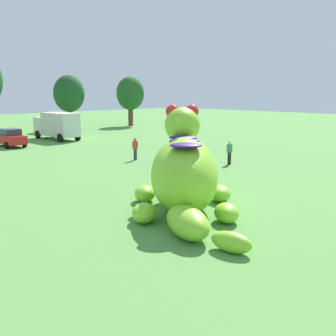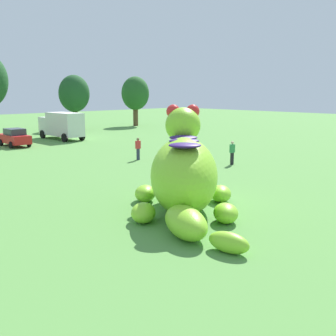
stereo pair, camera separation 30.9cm
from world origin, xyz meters
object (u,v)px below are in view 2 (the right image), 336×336
at_px(box_truck, 62,125).
at_px(spectator_near_inflatable, 185,146).
at_px(car_red, 15,137).
at_px(spectator_mid_field, 232,153).
at_px(giant_inflatable_creature, 184,174).
at_px(spectator_by_cars, 138,149).

xyz_separation_m(box_truck, spectator_near_inflatable, (1.21, -17.53, -0.75)).
bearing_deg(car_red, spectator_mid_field, -71.09).
distance_m(giant_inflatable_creature, spectator_near_inflatable, 15.72).
height_order(car_red, spectator_near_inflatable, car_red).
xyz_separation_m(box_truck, spectator_mid_field, (0.86, -22.64, -0.75)).
bearing_deg(car_red, spectator_by_cars, -76.31).
relative_size(giant_inflatable_creature, spectator_mid_field, 4.92).
bearing_deg(giant_inflatable_creature, car_red, 81.54).
bearing_deg(spectator_mid_field, spectator_by_cars, 119.55).
bearing_deg(giant_inflatable_creature, spectator_mid_field, 27.59).
distance_m(car_red, spectator_by_cars, 14.75).
bearing_deg(spectator_mid_field, giant_inflatable_creature, -152.41).
bearing_deg(spectator_near_inflatable, spectator_mid_field, -93.90).
height_order(giant_inflatable_creature, spectator_mid_field, giant_inflatable_creature).
distance_m(car_red, spectator_near_inflatable, 17.22).
distance_m(giant_inflatable_creature, spectator_by_cars, 14.18).
distance_m(giant_inflatable_creature, car_red, 26.69).
relative_size(giant_inflatable_creature, box_truck, 1.31).
bearing_deg(giant_inflatable_creature, box_truck, 70.35).
relative_size(spectator_near_inflatable, spectator_by_cars, 1.00).
xyz_separation_m(spectator_near_inflatable, spectator_mid_field, (-0.35, -5.10, 0.00)).
xyz_separation_m(giant_inflatable_creature, spectator_near_inflatable, (11.34, 10.85, -0.84)).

